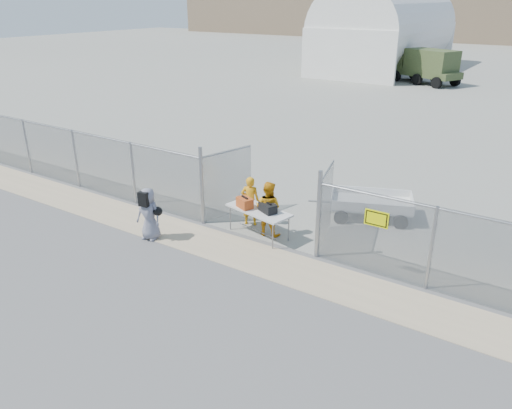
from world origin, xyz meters
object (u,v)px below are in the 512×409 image
Objects in this scene: security_worker_right at (268,209)px; visitor at (149,214)px; utility_trailer at (371,206)px; folding_table at (259,222)px; security_worker_left at (250,201)px.

security_worker_right is 3.50m from visitor.
utility_trailer is (4.87, 5.06, -0.39)m from visitor.
security_worker_right is at bearing 63.08° from folding_table.
visitor is at bearing 32.18° from security_worker_right.
security_worker_right reaches higher than security_worker_left.
folding_table is 0.60× the size of utility_trailer.
folding_table is 0.50m from security_worker_right.
security_worker_left reaches higher than visitor.
utility_trailer is at bearing 65.89° from folding_table.
visitor is at bearing 30.20° from security_worker_left.
folding_table reaches higher than utility_trailer.
security_worker_left is 3.11m from visitor.
security_worker_right is 3.62m from utility_trailer.
folding_table is 1.27× the size of security_worker_left.
security_worker_right reaches higher than visitor.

